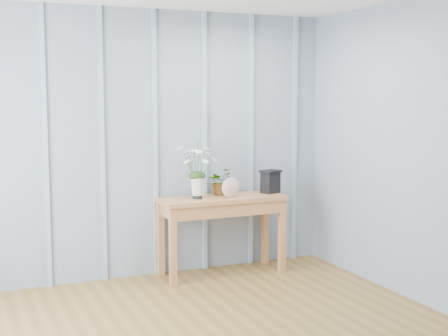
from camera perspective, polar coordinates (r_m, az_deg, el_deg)
name	(u,v)px	position (r m, az deg, el deg)	size (l,w,h in m)	color
room_shell	(175,56)	(4.55, -4.53, 10.15)	(4.00, 4.50, 2.50)	#8592A4
sideboard	(222,209)	(5.94, -0.19, -3.73)	(1.20, 0.45, 0.75)	#A76B3A
daisy_vase	(197,161)	(5.77, -2.47, 0.62)	(0.39, 0.30, 0.56)	black
spider_plant	(220,181)	(6.03, -0.41, -1.23)	(0.23, 0.20, 0.26)	#1C3913
felt_disc_vessel	(231,188)	(5.86, 0.62, -1.80)	(0.19, 0.05, 0.19)	#9C5163
carved_box	(270,181)	(6.15, 4.26, -1.21)	(0.22, 0.20, 0.23)	black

